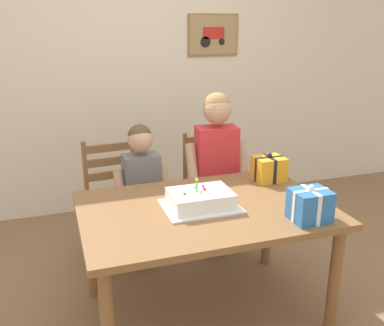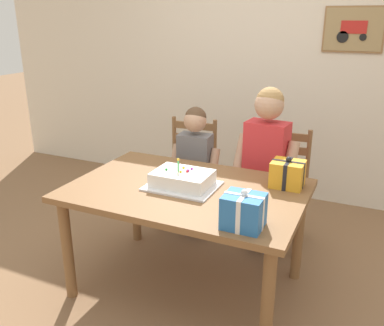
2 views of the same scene
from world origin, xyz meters
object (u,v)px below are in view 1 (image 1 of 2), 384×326
at_px(chair_left, 116,201).
at_px(child_younger, 142,183).
at_px(dining_table, 205,221).
at_px(gift_box_red_large, 310,205).
at_px(child_older, 216,160).
at_px(gift_box_beside_cake, 269,169).
at_px(chair_right, 213,188).
at_px(birthday_cake, 201,200).

height_order(chair_left, child_younger, child_younger).
xyz_separation_m(dining_table, child_younger, (-0.24, 0.66, 0.03)).
relative_size(dining_table, chair_left, 1.60).
height_order(gift_box_red_large, child_older, child_older).
bearing_deg(gift_box_beside_cake, chair_right, 106.07).
relative_size(gift_box_red_large, chair_right, 0.23).
bearing_deg(child_younger, gift_box_red_large, -54.39).
bearing_deg(child_younger, chair_right, 19.49).
height_order(gift_box_beside_cake, chair_right, gift_box_beside_cake).
bearing_deg(dining_table, child_older, 63.47).
bearing_deg(dining_table, gift_box_beside_cake, 26.80).
relative_size(dining_table, child_older, 1.13).
bearing_deg(gift_box_beside_cake, child_younger, 155.10).
distance_m(birthday_cake, child_older, 0.76).
bearing_deg(chair_right, birthday_cake, -115.55).
relative_size(chair_right, child_younger, 0.83).
relative_size(chair_right, child_older, 0.71).
distance_m(dining_table, gift_box_red_large, 0.62).
xyz_separation_m(child_older, child_younger, (-0.57, 0.00, -0.12)).
relative_size(dining_table, chair_right, 1.60).
distance_m(birthday_cake, chair_left, 1.02).
xyz_separation_m(birthday_cake, gift_box_beside_cake, (0.60, 0.29, 0.03)).
height_order(dining_table, birthday_cake, birthday_cake).
xyz_separation_m(dining_table, child_older, (0.33, 0.66, 0.14)).
xyz_separation_m(gift_box_red_large, gift_box_beside_cake, (0.09, 0.64, -0.00)).
bearing_deg(child_older, child_younger, 179.96).
bearing_deg(gift_box_beside_cake, birthday_cake, -154.23).
distance_m(gift_box_red_large, child_younger, 1.25).
bearing_deg(child_older, chair_right, 73.96).
xyz_separation_m(dining_table, birthday_cake, (-0.03, -0.00, 0.14)).
distance_m(gift_box_red_large, chair_left, 1.56).
xyz_separation_m(gift_box_beside_cake, child_older, (-0.24, 0.38, -0.03)).
height_order(gift_box_beside_cake, child_older, child_older).
distance_m(gift_box_beside_cake, chair_right, 0.72).
bearing_deg(chair_left, gift_box_red_large, -54.38).
xyz_separation_m(dining_table, chair_left, (-0.40, 0.89, -0.18)).
bearing_deg(child_older, gift_box_red_large, -81.43).
bearing_deg(dining_table, child_younger, 109.95).
distance_m(dining_table, child_younger, 0.71).
distance_m(gift_box_red_large, gift_box_beside_cake, 0.64).
bearing_deg(chair_right, child_younger, -160.51).
relative_size(chair_left, chair_right, 1.00).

